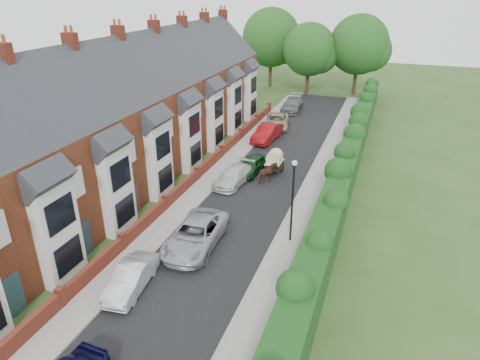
% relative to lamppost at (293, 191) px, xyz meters
% --- Properties ---
extents(ground, '(140.00, 140.00, 0.00)m').
position_rel_lamppost_xyz_m(ground, '(-3.40, -4.00, -3.30)').
color(ground, '#2D4C1E').
rests_on(ground, ground).
extents(road, '(6.00, 58.00, 0.02)m').
position_rel_lamppost_xyz_m(road, '(-3.90, 7.00, -3.29)').
color(road, black).
rests_on(road, ground).
extents(pavement_hedge_side, '(2.20, 58.00, 0.12)m').
position_rel_lamppost_xyz_m(pavement_hedge_side, '(0.20, 7.00, -3.24)').
color(pavement_hedge_side, gray).
rests_on(pavement_hedge_side, ground).
extents(pavement_house_side, '(1.70, 58.00, 0.12)m').
position_rel_lamppost_xyz_m(pavement_house_side, '(-7.75, 7.00, -3.24)').
color(pavement_house_side, gray).
rests_on(pavement_house_side, ground).
extents(kerb_hedge_side, '(0.18, 58.00, 0.13)m').
position_rel_lamppost_xyz_m(kerb_hedge_side, '(-0.85, 7.00, -3.23)').
color(kerb_hedge_side, gray).
rests_on(kerb_hedge_side, ground).
extents(kerb_house_side, '(0.18, 58.00, 0.13)m').
position_rel_lamppost_xyz_m(kerb_house_side, '(-6.95, 7.00, -3.23)').
color(kerb_house_side, gray).
rests_on(kerb_house_side, ground).
extents(hedge, '(2.10, 58.00, 2.85)m').
position_rel_lamppost_xyz_m(hedge, '(2.00, 7.00, -1.70)').
color(hedge, '#103410').
rests_on(hedge, ground).
extents(terrace_row, '(9.05, 40.50, 11.50)m').
position_rel_lamppost_xyz_m(terrace_row, '(-14.27, 5.98, 1.18)').
color(terrace_row, brown).
rests_on(terrace_row, ground).
extents(garden_wall_row, '(0.35, 40.35, 1.10)m').
position_rel_lamppost_xyz_m(garden_wall_row, '(-8.75, 6.00, -2.84)').
color(garden_wall_row, maroon).
rests_on(garden_wall_row, ground).
extents(lamppost, '(0.32, 0.32, 5.16)m').
position_rel_lamppost_xyz_m(lamppost, '(0.00, 0.00, 0.00)').
color(lamppost, black).
rests_on(lamppost, ground).
extents(tree_far_left, '(7.14, 6.80, 9.29)m').
position_rel_lamppost_xyz_m(tree_far_left, '(-6.05, 36.08, 2.41)').
color(tree_far_left, '#332316').
rests_on(tree_far_left, ground).
extents(tree_far_right, '(7.98, 7.60, 10.31)m').
position_rel_lamppost_xyz_m(tree_far_right, '(-0.01, 38.08, 3.02)').
color(tree_far_right, '#332316').
rests_on(tree_far_right, ground).
extents(tree_far_back, '(8.40, 8.00, 10.82)m').
position_rel_lamppost_xyz_m(tree_far_back, '(-11.99, 39.08, 3.32)').
color(tree_far_back, '#332316').
rests_on(tree_far_back, ground).
extents(car_silver_a, '(1.81, 4.06, 1.29)m').
position_rel_lamppost_xyz_m(car_silver_a, '(-6.40, -6.75, -2.65)').
color(car_silver_a, silver).
rests_on(car_silver_a, ground).
extents(car_silver_b, '(2.77, 5.64, 1.54)m').
position_rel_lamppost_xyz_m(car_silver_b, '(-5.00, -2.25, -2.53)').
color(car_silver_b, '#A7A9AF').
rests_on(car_silver_b, ground).
extents(car_white, '(2.37, 4.64, 1.29)m').
position_rel_lamppost_xyz_m(car_white, '(-5.89, 6.38, -2.65)').
color(car_white, silver).
rests_on(car_white, ground).
extents(car_green, '(2.09, 4.11, 1.34)m').
position_rel_lamppost_xyz_m(car_green, '(-5.24, 8.68, -2.63)').
color(car_green, '#113A16').
rests_on(car_green, ground).
extents(car_red, '(2.08, 4.86, 1.56)m').
position_rel_lamppost_xyz_m(car_red, '(-6.22, 16.45, -2.52)').
color(car_red, maroon).
rests_on(car_red, ground).
extents(car_beige, '(3.29, 5.41, 1.40)m').
position_rel_lamppost_xyz_m(car_beige, '(-6.40, 20.65, -2.60)').
color(car_beige, tan).
rests_on(car_beige, ground).
extents(car_grey, '(2.38, 5.25, 1.49)m').
position_rel_lamppost_xyz_m(car_grey, '(-6.40, 27.50, -2.55)').
color(car_grey, slate).
rests_on(car_grey, ground).
extents(horse, '(1.44, 1.91, 1.47)m').
position_rel_lamppost_xyz_m(horse, '(-3.54, 7.40, -2.56)').
color(horse, '#522E1E').
rests_on(horse, ground).
extents(horse_cart, '(1.22, 2.69, 1.94)m').
position_rel_lamppost_xyz_m(horse_cart, '(-3.54, 9.28, -2.19)').
color(horse_cart, black).
rests_on(horse_cart, ground).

